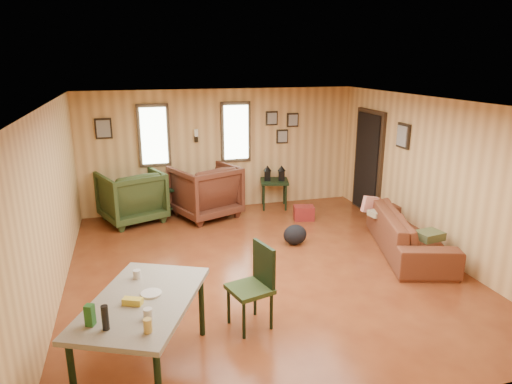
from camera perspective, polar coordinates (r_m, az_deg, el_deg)
room at (r=6.66m, az=1.70°, el=1.10°), size 5.54×6.04×2.44m
sofa at (r=7.58m, az=18.67°, el=-3.98°), size 1.28×2.31×0.87m
recliner_brown at (r=8.81m, az=-6.38°, el=0.45°), size 1.40×1.36×1.12m
recliner_green at (r=8.81m, az=-15.30°, el=-0.21°), size 1.32×1.28×1.07m
end_table at (r=9.04m, az=-11.15°, el=-0.50°), size 0.68×0.65×0.69m
side_table at (r=9.29m, az=2.31°, el=1.63°), size 0.67×0.67×0.88m
cooler at (r=8.73m, az=6.00°, el=-2.61°), size 0.42×0.34×0.27m
backpack at (r=7.56m, az=4.90°, el=-5.34°), size 0.43×0.35×0.34m
sofa_pillows at (r=7.55m, az=17.51°, el=-3.48°), size 0.59×1.58×0.32m
dining_table at (r=4.57m, az=-14.07°, el=-13.69°), size 1.45×1.75×0.99m
dining_chair at (r=5.23m, az=-0.08°, el=-11.11°), size 0.54×0.54×0.97m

